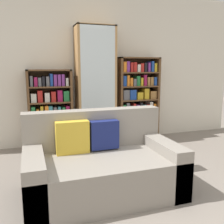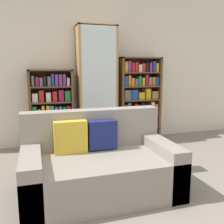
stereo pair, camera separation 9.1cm
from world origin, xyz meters
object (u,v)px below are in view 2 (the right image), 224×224
display_cabinet (97,87)px  wine_bottle (129,142)px  couch (99,166)px  bookshelf_left (52,110)px  bookshelf_right (139,100)px

display_cabinet → wine_bottle: size_ratio=6.09×
couch → wine_bottle: 1.49m
couch → bookshelf_left: size_ratio=1.21×
bookshelf_left → wine_bottle: bearing=-23.8°
couch → wine_bottle: size_ratio=4.77×
display_cabinet → wine_bottle: display_cabinet is taller
bookshelf_right → wine_bottle: size_ratio=4.57×
bookshelf_left → bookshelf_right: size_ratio=0.86×
couch → bookshelf_left: bearing=102.0°
display_cabinet → couch: bearing=-103.2°
bookshelf_right → display_cabinet: bearing=-179.0°
bookshelf_left → display_cabinet: size_ratio=0.65×
display_cabinet → bookshelf_right: size_ratio=1.33×
bookshelf_right → wine_bottle: 0.90m
bookshelf_right → wine_bottle: bearing=-126.5°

